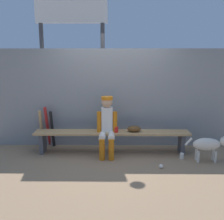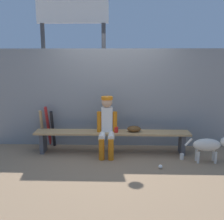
{
  "view_description": "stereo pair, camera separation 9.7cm",
  "coord_description": "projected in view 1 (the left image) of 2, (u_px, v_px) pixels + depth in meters",
  "views": [
    {
      "loc": [
        0.05,
        -5.06,
        1.94
      ],
      "look_at": [
        0.0,
        0.0,
        0.9
      ],
      "focal_mm": 41.25,
      "sensor_mm": 36.0,
      "label": 1
    },
    {
      "loc": [
        0.15,
        -5.06,
        1.94
      ],
      "look_at": [
        0.0,
        0.0,
        0.9
      ],
      "focal_mm": 41.25,
      "sensor_mm": 36.0,
      "label": 2
    }
  ],
  "objects": [
    {
      "name": "dugout_bench",
      "position": [
        112.0,
        136.0,
        5.27
      ],
      "size": [
        3.17,
        0.36,
        0.45
      ],
      "color": "tan",
      "rests_on": "ground_plane"
    },
    {
      "name": "dog",
      "position": [
        210.0,
        144.0,
        4.83
      ],
      "size": [
        0.84,
        0.2,
        0.49
      ],
      "color": "beige",
      "rests_on": "ground_plane"
    },
    {
      "name": "cup_on_ground",
      "position": [
        182.0,
        156.0,
        5.01
      ],
      "size": [
        0.08,
        0.08,
        0.11
      ],
      "primitive_type": "cylinder",
      "color": "silver",
      "rests_on": "ground_plane"
    },
    {
      "name": "bat_wood_tan",
      "position": [
        41.0,
        128.0,
        5.66
      ],
      "size": [
        0.07,
        0.23,
        0.82
      ],
      "primitive_type": "cylinder",
      "rotation": [
        0.21,
        0.0,
        0.04
      ],
      "color": "tan",
      "rests_on": "ground_plane"
    },
    {
      "name": "scoreboard",
      "position": [
        74.0,
        24.0,
        6.07
      ],
      "size": [
        1.98,
        0.27,
        3.9
      ],
      "color": "#3F3F42",
      "rests_on": "ground_plane"
    },
    {
      "name": "baseball_glove",
      "position": [
        134.0,
        129.0,
        5.24
      ],
      "size": [
        0.28,
        0.2,
        0.12
      ],
      "primitive_type": "ellipsoid",
      "color": "#593819",
      "rests_on": "dugout_bench"
    },
    {
      "name": "cup_on_bench",
      "position": [
        116.0,
        130.0,
        5.2
      ],
      "size": [
        0.08,
        0.08,
        0.11
      ],
      "primitive_type": "cylinder",
      "color": "red",
      "rests_on": "dugout_bench"
    },
    {
      "name": "ground_plane",
      "position": [
        112.0,
        153.0,
        5.35
      ],
      "size": [
        30.0,
        30.0,
        0.0
      ],
      "primitive_type": "plane",
      "color": "#937556"
    },
    {
      "name": "chainlink_fence",
      "position": [
        112.0,
        98.0,
        5.61
      ],
      "size": [
        5.44,
        0.03,
        2.13
      ],
      "primitive_type": "cube",
      "color": "gray",
      "rests_on": "ground_plane"
    },
    {
      "name": "baseball",
      "position": [
        161.0,
        166.0,
        4.59
      ],
      "size": [
        0.07,
        0.07,
        0.07
      ],
      "primitive_type": "sphere",
      "color": "white",
      "rests_on": "ground_plane"
    },
    {
      "name": "bat_aluminum_red",
      "position": [
        47.0,
        126.0,
        5.66
      ],
      "size": [
        0.09,
        0.27,
        0.91
      ],
      "primitive_type": "cylinder",
      "rotation": [
        0.22,
        0.0,
        -0.11
      ],
      "color": "#B22323",
      "rests_on": "ground_plane"
    },
    {
      "name": "player_seated",
      "position": [
        107.0,
        124.0,
        5.11
      ],
      "size": [
        0.41,
        0.55,
        1.18
      ],
      "color": "silver",
      "rests_on": "ground_plane"
    },
    {
      "name": "bat_aluminum_black",
      "position": [
        52.0,
        129.0,
        5.61
      ],
      "size": [
        0.1,
        0.18,
        0.81
      ],
      "primitive_type": "cylinder",
      "rotation": [
        0.13,
        0.0,
        -0.2
      ],
      "color": "black",
      "rests_on": "ground_plane"
    }
  ]
}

